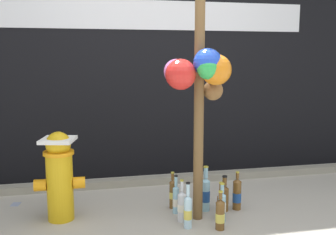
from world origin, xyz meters
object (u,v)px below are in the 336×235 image
Objects in this scene: bottle_0 at (176,199)px; bottle_9 at (222,206)px; bottle_2 at (182,206)px; fire_hydrant at (59,174)px; bottle_3 at (237,194)px; bottle_5 at (224,196)px; bottle_7 at (206,193)px; bottle_6 at (220,214)px; memorial_post at (200,41)px; bottle_8 at (220,204)px; bottle_1 at (173,193)px; bottle_4 at (188,211)px.

bottle_0 reaches higher than bottle_9.
bottle_0 is 0.19m from bottle_2.
fire_hydrant is 1.60m from bottle_3.
bottle_7 is (-0.17, 0.04, 0.03)m from bottle_5.
bottle_6 is at bearing -39.88° from bottle_2.
memorial_post is 1.40m from bottle_9.
bottle_7 is at bearing 165.85° from bottle_5.
bottle_2 is at bearing -144.98° from bottle_7.
bottle_1 is at bearing 140.18° from bottle_8.
bottle_0 is 1.07× the size of bottle_6.
bottle_5 is at bearing 28.45° from memorial_post.
bottle_8 is 0.94× the size of bottle_9.
bottle_9 is (0.32, 0.06, -0.01)m from bottle_4.
bottle_9 is at bearing -77.69° from bottle_7.
memorial_post is 1.39m from bottle_4.
bottle_2 is (1.01, -0.27, -0.27)m from fire_hydrant.
memorial_post is 1.43m from bottle_1.
bottle_6 is at bearing -115.05° from bottle_5.
bottle_8 is at bearing 6.93° from memorial_post.
bottle_9 is at bearing 64.74° from bottle_6.
bottle_2 reaches higher than bottle_0.
fire_hydrant is 1.99× the size of bottle_4.
bottle_2 is at bearing 140.12° from bottle_6.
bottle_6 is 0.25m from bottle_8.
bottle_1 is at bearing 113.87° from memorial_post.
bottle_2 is 0.95× the size of bottle_4.
bottle_9 is (1.35, -0.35, -0.26)m from fire_hydrant.
fire_hydrant reaches higher than bottle_2.
fire_hydrant reaches higher than bottle_5.
bottle_4 reaches higher than bottle_5.
memorial_post is at bearing -173.07° from bottle_8.
memorial_post reaches higher than fire_hydrant.
bottle_3 is 0.48m from bottle_6.
fire_hydrant is 1.40m from bottle_6.
memorial_post is 8.23× the size of bottle_2.
bottle_3 is 1.05× the size of bottle_9.
memorial_post reaches higher than bottle_8.
bottle_6 is at bearing -90.98° from bottle_7.
fire_hydrant is 2.19× the size of bottle_0.
memorial_post is at bearing -66.13° from bottle_1.
bottle_0 is 0.95× the size of bottle_2.
bottle_1 is 1.05× the size of bottle_5.
bottle_1 is at bearing 130.95° from bottle_9.
bottle_7 reaches higher than bottle_6.
bottle_5 is (0.45, -0.16, -0.01)m from bottle_1.
bottle_2 is at bearing 173.63° from memorial_post.
bottle_4 is 0.51m from bottle_5.
bottle_6 is 0.41m from bottle_7.
bottle_9 is (0.34, -0.27, 0.01)m from bottle_0.
bottle_3 reaches higher than bottle_6.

